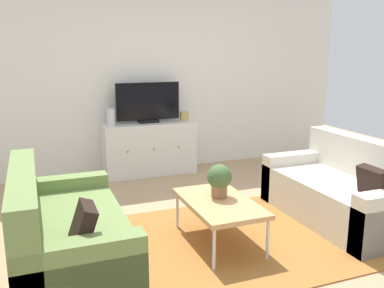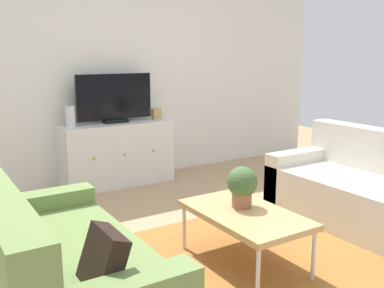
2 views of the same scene
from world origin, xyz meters
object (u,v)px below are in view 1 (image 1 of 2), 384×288
at_px(couch_right_side, 345,193).
at_px(couch_left_side, 60,236).
at_px(coffee_table, 219,204).
at_px(mantel_clock, 184,116).
at_px(potted_plant, 219,179).
at_px(glass_vase, 111,117).
at_px(flat_screen_tv, 148,103).
at_px(tv_console, 149,148).

bearing_deg(couch_right_side, couch_left_side, 180.00).
xyz_separation_m(coffee_table, mantel_clock, (0.55, 2.42, 0.43)).
bearing_deg(coffee_table, couch_right_side, 1.71).
bearing_deg(couch_right_side, potted_plant, 178.16).
bearing_deg(potted_plant, glass_vase, 103.48).
xyz_separation_m(potted_plant, glass_vase, (-0.56, 2.33, 0.27)).
distance_m(coffee_table, flat_screen_tv, 2.52).
bearing_deg(flat_screen_tv, couch_right_side, -58.62).
xyz_separation_m(coffee_table, glass_vase, (-0.52, 2.42, 0.48)).
height_order(couch_right_side, tv_console, couch_right_side).
bearing_deg(glass_vase, couch_right_side, -49.95).
xyz_separation_m(tv_console, glass_vase, (-0.54, 0.00, 0.49)).
height_order(tv_console, glass_vase, glass_vase).
relative_size(potted_plant, mantel_clock, 2.39).
height_order(coffee_table, mantel_clock, mantel_clock).
bearing_deg(couch_right_side, flat_screen_tv, 121.38).
distance_m(couch_left_side, coffee_table, 1.40).
bearing_deg(coffee_table, potted_plant, 67.12).
xyz_separation_m(potted_plant, tv_console, (-0.02, 2.33, -0.22)).
height_order(flat_screen_tv, glass_vase, flat_screen_tv).
bearing_deg(glass_vase, potted_plant, -76.52).
bearing_deg(couch_right_side, coffee_table, -178.29).
xyz_separation_m(coffee_table, potted_plant, (0.04, 0.09, 0.20)).
distance_m(flat_screen_tv, mantel_clock, 0.58).
distance_m(couch_left_side, flat_screen_tv, 2.88).
xyz_separation_m(coffee_table, tv_console, (0.02, 2.42, -0.01)).
height_order(tv_console, mantel_clock, mantel_clock).
relative_size(coffee_table, tv_console, 0.74).
bearing_deg(coffee_table, couch_left_side, 178.19).
height_order(couch_right_side, glass_vase, glass_vase).
bearing_deg(potted_plant, couch_right_side, -1.84).
bearing_deg(coffee_table, flat_screen_tv, 89.63).
height_order(potted_plant, flat_screen_tv, flat_screen_tv).
xyz_separation_m(flat_screen_tv, glass_vase, (-0.54, -0.02, -0.17)).
distance_m(coffee_table, mantel_clock, 2.52).
height_order(couch_left_side, couch_right_side, same).
height_order(couch_right_side, coffee_table, couch_right_side).
distance_m(tv_console, glass_vase, 0.72).
bearing_deg(couch_left_side, flat_screen_tv, 59.53).
distance_m(glass_vase, mantel_clock, 1.07).
relative_size(couch_right_side, tv_console, 1.26).
bearing_deg(coffee_table, glass_vase, 102.14).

